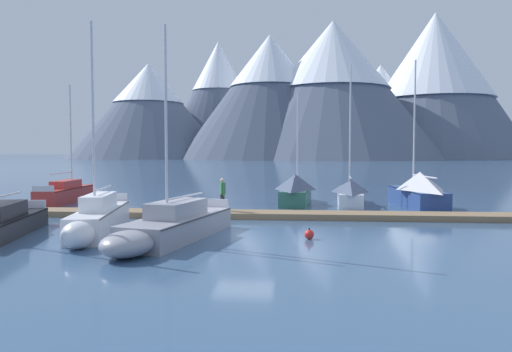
{
  "coord_description": "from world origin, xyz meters",
  "views": [
    {
      "loc": [
        2.13,
        -19.21,
        3.4
      ],
      "look_at": [
        0.0,
        6.0,
        2.0
      ],
      "focal_mm": 32.4,
      "sensor_mm": 36.0,
      "label": 1
    }
  ],
  "objects_px": {
    "sailboat_mid_dock_starboard": "(171,226)",
    "sailboat_outer_slip": "(350,192)",
    "sailboat_nearest_berth": "(68,192)",
    "mooring_buoy_inner_mooring": "(309,234)",
    "sailboat_mid_dock_port": "(98,218)",
    "person_on_dock": "(222,192)",
    "sailboat_far_berth": "(296,190)",
    "sailboat_end_of_dock": "(416,190)"
  },
  "relations": [
    {
      "from": "sailboat_mid_dock_starboard",
      "to": "sailboat_outer_slip",
      "type": "xyz_separation_m",
      "value": [
        8.06,
        12.36,
        0.22
      ]
    },
    {
      "from": "sailboat_nearest_berth",
      "to": "sailboat_mid_dock_starboard",
      "type": "bearing_deg",
      "value": -50.53
    },
    {
      "from": "sailboat_mid_dock_starboard",
      "to": "mooring_buoy_inner_mooring",
      "type": "distance_m",
      "value": 5.26
    },
    {
      "from": "sailboat_nearest_berth",
      "to": "sailboat_mid_dock_port",
      "type": "xyz_separation_m",
      "value": [
        7.17,
        -11.68,
        0.06
      ]
    },
    {
      "from": "person_on_dock",
      "to": "sailboat_far_berth",
      "type": "bearing_deg",
      "value": 57.07
    },
    {
      "from": "sailboat_end_of_dock",
      "to": "person_on_dock",
      "type": "xyz_separation_m",
      "value": [
        -10.99,
        -5.11,
        0.26
      ]
    },
    {
      "from": "sailboat_mid_dock_port",
      "to": "sailboat_far_berth",
      "type": "bearing_deg",
      "value": 54.36
    },
    {
      "from": "sailboat_end_of_dock",
      "to": "person_on_dock",
      "type": "distance_m",
      "value": 12.12
    },
    {
      "from": "sailboat_far_berth",
      "to": "sailboat_outer_slip",
      "type": "relative_size",
      "value": 0.8
    },
    {
      "from": "sailboat_end_of_dock",
      "to": "person_on_dock",
      "type": "height_order",
      "value": "sailboat_end_of_dock"
    },
    {
      "from": "sailboat_outer_slip",
      "to": "person_on_dock",
      "type": "bearing_deg",
      "value": -140.52
    },
    {
      "from": "sailboat_end_of_dock",
      "to": "mooring_buoy_inner_mooring",
      "type": "height_order",
      "value": "sailboat_end_of_dock"
    },
    {
      "from": "sailboat_mid_dock_port",
      "to": "sailboat_far_berth",
      "type": "height_order",
      "value": "sailboat_mid_dock_port"
    },
    {
      "from": "person_on_dock",
      "to": "mooring_buoy_inner_mooring",
      "type": "xyz_separation_m",
      "value": [
        4.27,
        -5.71,
        -1.08
      ]
    },
    {
      "from": "sailboat_nearest_berth",
      "to": "sailboat_far_berth",
      "type": "distance_m",
      "value": 15.24
    },
    {
      "from": "sailboat_outer_slip",
      "to": "mooring_buoy_inner_mooring",
      "type": "distance_m",
      "value": 11.96
    },
    {
      "from": "sailboat_mid_dock_starboard",
      "to": "sailboat_outer_slip",
      "type": "relative_size",
      "value": 0.9
    },
    {
      "from": "sailboat_far_berth",
      "to": "person_on_dock",
      "type": "bearing_deg",
      "value": -122.93
    },
    {
      "from": "sailboat_outer_slip",
      "to": "mooring_buoy_inner_mooring",
      "type": "relative_size",
      "value": 19.72
    },
    {
      "from": "sailboat_mid_dock_port",
      "to": "sailboat_nearest_berth",
      "type": "bearing_deg",
      "value": 121.56
    },
    {
      "from": "sailboat_outer_slip",
      "to": "mooring_buoy_inner_mooring",
      "type": "height_order",
      "value": "sailboat_outer_slip"
    },
    {
      "from": "sailboat_far_berth",
      "to": "person_on_dock",
      "type": "xyz_separation_m",
      "value": [
        -3.79,
        -5.86,
        0.35
      ]
    },
    {
      "from": "sailboat_far_berth",
      "to": "mooring_buoy_inner_mooring",
      "type": "distance_m",
      "value": 11.6
    },
    {
      "from": "sailboat_mid_dock_starboard",
      "to": "sailboat_end_of_dock",
      "type": "bearing_deg",
      "value": 44.22
    },
    {
      "from": "sailboat_outer_slip",
      "to": "sailboat_end_of_dock",
      "type": "bearing_deg",
      "value": -11.31
    },
    {
      "from": "sailboat_outer_slip",
      "to": "sailboat_nearest_berth",
      "type": "bearing_deg",
      "value": 178.72
    },
    {
      "from": "sailboat_nearest_berth",
      "to": "person_on_dock",
      "type": "height_order",
      "value": "sailboat_nearest_berth"
    },
    {
      "from": "sailboat_nearest_berth",
      "to": "sailboat_outer_slip",
      "type": "distance_m",
      "value": 18.58
    },
    {
      "from": "sailboat_nearest_berth",
      "to": "sailboat_mid_dock_starboard",
      "type": "xyz_separation_m",
      "value": [
        10.52,
        -12.77,
        -0.02
      ]
    },
    {
      "from": "sailboat_outer_slip",
      "to": "person_on_dock",
      "type": "distance_m",
      "value": 9.26
    },
    {
      "from": "sailboat_nearest_berth",
      "to": "sailboat_outer_slip",
      "type": "height_order",
      "value": "sailboat_outer_slip"
    },
    {
      "from": "sailboat_mid_dock_port",
      "to": "sailboat_end_of_dock",
      "type": "relative_size",
      "value": 0.95
    },
    {
      "from": "sailboat_mid_dock_port",
      "to": "sailboat_far_berth",
      "type": "xyz_separation_m",
      "value": [
        8.06,
        11.24,
        0.25
      ]
    },
    {
      "from": "sailboat_mid_dock_starboard",
      "to": "sailboat_end_of_dock",
      "type": "xyz_separation_m",
      "value": [
        11.91,
        11.59,
        0.43
      ]
    },
    {
      "from": "sailboat_nearest_berth",
      "to": "sailboat_end_of_dock",
      "type": "distance_m",
      "value": 22.46
    },
    {
      "from": "mooring_buoy_inner_mooring",
      "to": "sailboat_outer_slip",
      "type": "bearing_deg",
      "value": 76.08
    },
    {
      "from": "sailboat_nearest_berth",
      "to": "mooring_buoy_inner_mooring",
      "type": "bearing_deg",
      "value": -37.41
    },
    {
      "from": "sailboat_nearest_berth",
      "to": "person_on_dock",
      "type": "xyz_separation_m",
      "value": [
        11.44,
        -6.3,
        0.66
      ]
    },
    {
      "from": "sailboat_mid_dock_starboard",
      "to": "person_on_dock",
      "type": "height_order",
      "value": "sailboat_mid_dock_starboard"
    },
    {
      "from": "sailboat_mid_dock_starboard",
      "to": "mooring_buoy_inner_mooring",
      "type": "height_order",
      "value": "sailboat_mid_dock_starboard"
    },
    {
      "from": "sailboat_nearest_berth",
      "to": "sailboat_end_of_dock",
      "type": "relative_size",
      "value": 0.88
    },
    {
      "from": "sailboat_mid_dock_starboard",
      "to": "person_on_dock",
      "type": "distance_m",
      "value": 6.58
    }
  ]
}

